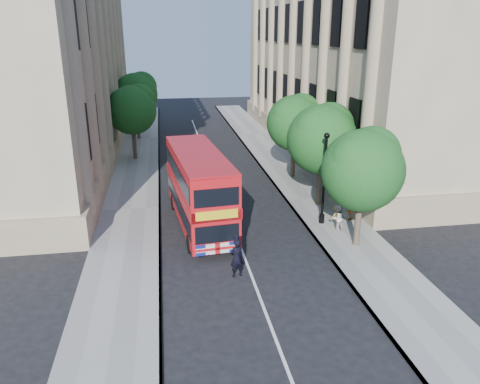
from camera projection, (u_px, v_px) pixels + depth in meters
name	position (u px, v px, depth m)	size (l,w,h in m)	color
ground	(255.00, 286.00, 20.08)	(120.00, 120.00, 0.00)	black
pavement_right	(312.00, 199.00, 30.27)	(3.50, 80.00, 0.12)	gray
pavement_left	(131.00, 210.00, 28.49)	(3.50, 80.00, 0.12)	gray
building_right	(356.00, 47.00, 41.65)	(12.00, 38.00, 18.00)	tan
building_left	(29.00, 49.00, 37.37)	(12.00, 38.00, 18.00)	tan
tree_right_near	(363.00, 166.00, 22.42)	(4.00, 4.00, 6.08)	#473828
tree_right_mid	(323.00, 136.00, 27.95)	(4.20, 4.20, 6.37)	#473828
tree_right_far	(295.00, 120.00, 33.59)	(4.00, 4.00, 6.15)	#473828
tree_left_far	(132.00, 107.00, 38.24)	(4.00, 4.00, 6.30)	#473828
tree_left_back	(136.00, 92.00, 45.61)	(4.20, 4.20, 6.65)	#473828
lamp_post	(324.00, 182.00, 25.63)	(0.32, 0.32, 5.16)	black
double_decker_bus	(199.00, 187.00, 25.51)	(3.25, 9.19, 4.16)	#B60C12
box_van	(194.00, 183.00, 29.41)	(2.14, 4.78, 2.68)	black
police_constable	(237.00, 258.00, 20.62)	(0.65, 0.43, 1.79)	black
woman_pedestrian	(337.00, 218.00, 25.11)	(0.72, 0.56, 1.48)	beige
child_a	(351.00, 210.00, 26.59)	(0.69, 0.29, 1.18)	#C37B22
child_b	(337.00, 216.00, 25.84)	(0.76, 0.44, 1.17)	gold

